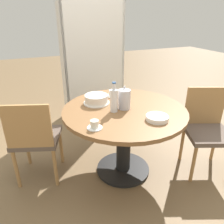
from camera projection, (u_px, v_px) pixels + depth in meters
The scene contains 11 objects.
ground_plane at pixel (123, 170), 2.34m from camera, with size 14.00×14.00×0.00m, color brown.
dining_table at pixel (124, 125), 2.12m from camera, with size 1.16×1.16×0.72m.
chair_a at pixel (207, 128), 2.21m from camera, with size 0.55×0.55×0.86m.
chair_b at pixel (35, 137), 2.04m from camera, with size 0.53×0.53×0.86m.
bookshelf at pixel (93, 56), 3.26m from camera, with size 0.92×0.28×1.92m.
coffee_pot at pixel (125, 98), 2.01m from camera, with size 0.12×0.12×0.22m.
water_bottle at pixel (114, 100), 1.94m from camera, with size 0.07×0.07×0.28m.
cake_main at pixel (96, 99), 2.15m from camera, with size 0.26×0.26×0.09m.
cup_a at pixel (95, 125), 1.69m from camera, with size 0.12×0.12×0.07m.
cup_b at pixel (112, 94), 2.34m from camera, with size 0.12×0.12×0.07m.
plate_stack at pixel (157, 118), 1.82m from camera, with size 0.19×0.19×0.04m.
Camera 1 is at (-0.84, -1.68, 1.54)m, focal length 35.00 mm.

